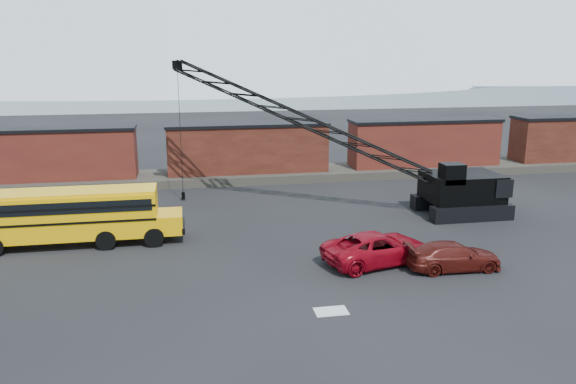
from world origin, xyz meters
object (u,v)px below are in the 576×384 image
red_pickup (378,248)px  maroon_suv (453,256)px  school_bus (73,215)px  crawler_crane (307,122)px

red_pickup → maroon_suv: 3.78m
school_bus → crawler_crane: bearing=20.4°
maroon_suv → crawler_crane: 14.65m
school_bus → maroon_suv: size_ratio=2.43×
school_bus → crawler_crane: size_ratio=0.54×
red_pickup → crawler_crane: bearing=-7.2°
school_bus → red_pickup: size_ratio=1.99×
red_pickup → maroon_suv: bearing=-127.4°
school_bus → red_pickup: bearing=-20.1°
school_bus → crawler_crane: crawler_crane is taller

